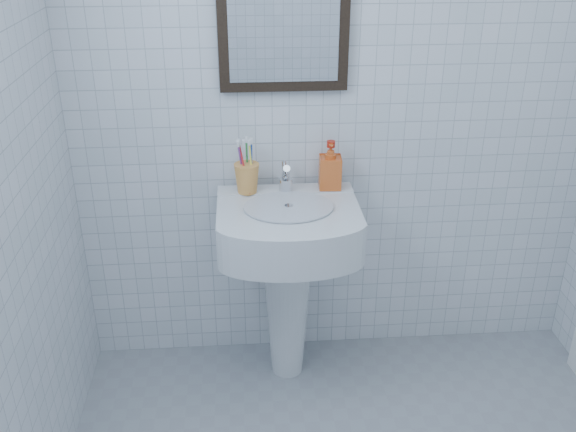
{
  "coord_description": "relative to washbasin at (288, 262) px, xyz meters",
  "views": [
    {
      "loc": [
        -0.4,
        -1.3,
        1.9
      ],
      "look_at": [
        -0.24,
        0.86,
        0.85
      ],
      "focal_mm": 40.0,
      "sensor_mm": 36.0,
      "label": 1
    }
  ],
  "objects": [
    {
      "name": "washbasin",
      "position": [
        0.0,
        0.0,
        0.0
      ],
      "size": [
        0.56,
        0.41,
        0.85
      ],
      "color": "silver",
      "rests_on": "ground"
    },
    {
      "name": "toothbrush_cup",
      "position": [
        -0.16,
        0.11,
        0.33
      ],
      "size": [
        0.11,
        0.11,
        0.12
      ],
      "primitive_type": null,
      "rotation": [
        0.0,
        0.0,
        -0.13
      ],
      "color": "#EB9B45",
      "rests_on": "washbasin"
    },
    {
      "name": "wall_back",
      "position": [
        0.23,
        0.21,
        0.68
      ],
      "size": [
        2.2,
        0.02,
        2.5
      ],
      "primitive_type": "cube",
      "color": "white",
      "rests_on": "ground"
    },
    {
      "name": "faucet",
      "position": [
        -0.0,
        0.1,
        0.33
      ],
      "size": [
        0.05,
        0.12,
        0.13
      ],
      "color": "silver",
      "rests_on": "washbasin"
    },
    {
      "name": "wall_mirror",
      "position": [
        0.0,
        0.19,
        0.98
      ],
      "size": [
        0.5,
        0.04,
        0.62
      ],
      "color": "black",
      "rests_on": "wall_back"
    },
    {
      "name": "soap_dispenser",
      "position": [
        0.18,
        0.13,
        0.37
      ],
      "size": [
        0.1,
        0.1,
        0.2
      ],
      "primitive_type": "imported",
      "rotation": [
        0.0,
        0.0,
        -0.06
      ],
      "color": "#D54214",
      "rests_on": "washbasin"
    }
  ]
}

